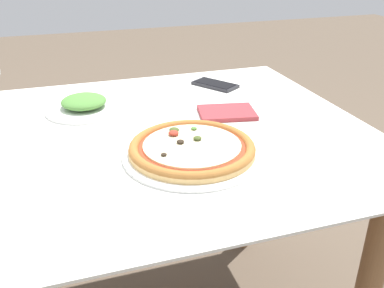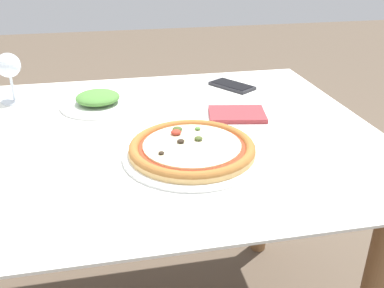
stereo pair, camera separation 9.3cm
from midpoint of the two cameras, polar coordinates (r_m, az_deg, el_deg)
name	(u,v)px [view 2 (the right image)]	position (r m, az deg, el deg)	size (l,w,h in m)	color
dining_table	(106,166)	(1.09, -9.02, -3.04)	(1.36, 0.91, 0.72)	brown
pizza_plate	(192,149)	(0.94, 2.84, -0.78)	(0.31, 0.31, 0.04)	white
wine_glass_far_left	(9,68)	(1.32, -21.40, 9.40)	(0.08, 0.08, 0.14)	silver
cell_phone	(232,86)	(1.40, 7.29, 7.70)	(0.14, 0.16, 0.01)	#232328
side_plate	(98,101)	(1.24, -10.33, 5.64)	(0.21, 0.21, 0.04)	white
napkin_folded	(237,114)	(1.17, 8.31, 3.91)	(0.17, 0.14, 0.01)	#933338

